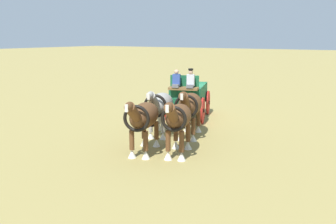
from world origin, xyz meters
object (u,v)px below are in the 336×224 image
(draft_horse_rear_near, at_px, (190,106))
(draft_horse_lead_near, at_px, (178,119))
(draft_horse_rear_off, at_px, (160,106))
(show_wagon, at_px, (189,95))
(draft_horse_lead_off, at_px, (143,118))

(draft_horse_rear_near, height_order, draft_horse_lead_near, draft_horse_lead_near)
(draft_horse_rear_off, bearing_deg, draft_horse_lead_near, 46.09)
(show_wagon, height_order, draft_horse_rear_near, show_wagon)
(show_wagon, bearing_deg, draft_horse_lead_off, 13.74)
(show_wagon, relative_size, draft_horse_rear_near, 1.88)
(draft_horse_rear_near, height_order, draft_horse_lead_off, same)
(draft_horse_rear_near, distance_m, draft_horse_lead_near, 2.62)
(draft_horse_rear_off, xyz_separation_m, draft_horse_lead_off, (2.45, 0.88, 0.03))
(draft_horse_rear_off, bearing_deg, draft_horse_rear_near, 109.69)
(draft_horse_rear_off, bearing_deg, show_wagon, -170.42)
(draft_horse_rear_near, bearing_deg, draft_horse_lead_off, -6.84)
(draft_horse_rear_near, height_order, draft_horse_rear_off, draft_horse_rear_near)
(show_wagon, distance_m, draft_horse_rear_off, 3.71)
(show_wagon, relative_size, draft_horse_lead_off, 1.88)
(draft_horse_lead_off, bearing_deg, show_wagon, -166.26)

